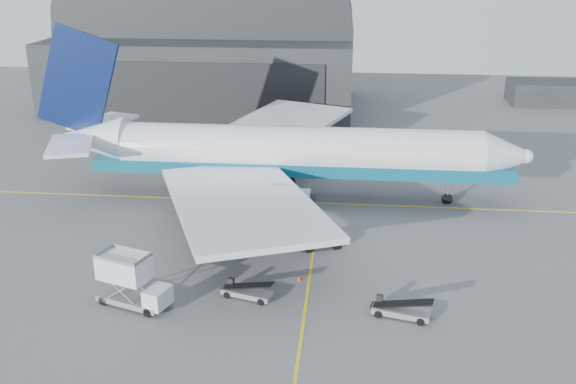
# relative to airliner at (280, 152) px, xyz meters

# --- Properties ---
(ground) EXTENTS (200.00, 200.00, 0.00)m
(ground) POSITION_rel_airliner_xyz_m (4.49, -21.34, -5.21)
(ground) COLOR #565659
(ground) RESTS_ON ground
(taxi_lines) EXTENTS (80.00, 42.12, 0.02)m
(taxi_lines) POSITION_rel_airliner_xyz_m (4.49, -8.67, -5.20)
(taxi_lines) COLOR yellow
(taxi_lines) RESTS_ON ground
(hangar) EXTENTS (50.00, 28.30, 28.00)m
(hangar) POSITION_rel_airliner_xyz_m (-17.51, 43.61, 4.33)
(hangar) COLOR black
(hangar) RESTS_ON ground
(distant_bldg_a) EXTENTS (14.00, 8.00, 4.00)m
(distant_bldg_a) POSITION_rel_airliner_xyz_m (42.49, 50.66, -5.21)
(distant_bldg_a) COLOR black
(distant_bldg_a) RESTS_ON ground
(airliner) EXTENTS (53.07, 51.47, 18.63)m
(airliner) POSITION_rel_airliner_xyz_m (0.00, 0.00, 0.00)
(airliner) COLOR white
(airliner) RESTS_ON ground
(catering_truck) EXTENTS (6.17, 3.88, 3.98)m
(catering_truck) POSITION_rel_airliner_xyz_m (-8.75, -23.88, -3.20)
(catering_truck) COLOR slate
(catering_truck) RESTS_ON ground
(pushback_tug) EXTENTS (4.21, 3.24, 1.72)m
(pushback_tug) POSITION_rel_airliner_xyz_m (5.10, -12.07, -4.56)
(pushback_tug) COLOR black
(pushback_tug) RESTS_ON ground
(belt_loader_a) EXTENTS (4.33, 2.40, 1.62)m
(belt_loader_a) POSITION_rel_airliner_xyz_m (-0.20, -21.92, -4.71)
(belt_loader_a) COLOR slate
(belt_loader_a) RESTS_ON ground
(belt_loader_b) EXTENTS (4.64, 2.44, 1.73)m
(belt_loader_b) POSITION_rel_airliner_xyz_m (11.60, -23.58, -4.68)
(belt_loader_b) COLOR slate
(belt_loader_b) RESTS_ON ground
(traffic_cone) EXTENTS (0.33, 0.33, 0.47)m
(traffic_cone) POSITION_rel_airliner_xyz_m (3.66, -18.79, -4.99)
(traffic_cone) COLOR #E84007
(traffic_cone) RESTS_ON ground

